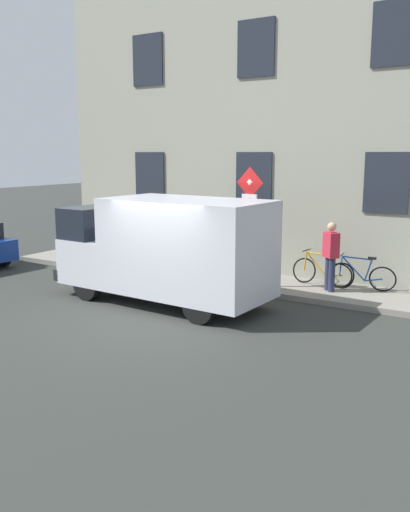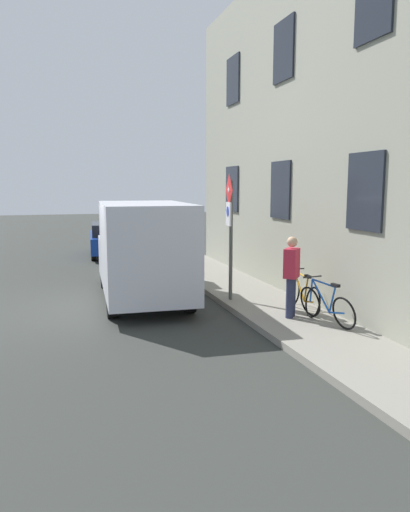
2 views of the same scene
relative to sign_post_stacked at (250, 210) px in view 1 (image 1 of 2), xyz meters
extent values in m
plane|color=#30332F|center=(-3.00, 0.75, -2.11)|extent=(80.00, 80.00, 0.00)
cube|color=gray|center=(0.76, 0.75, -2.04)|extent=(1.93, 15.25, 0.14)
cube|color=#999987|center=(2.07, 0.75, 2.26)|extent=(0.70, 13.25, 8.74)
cube|color=#232833|center=(1.70, -2.89, 0.68)|extent=(0.06, 1.10, 1.50)
cube|color=#232833|center=(1.70, 0.75, 0.68)|extent=(0.06, 1.10, 1.50)
cube|color=#232833|center=(1.70, 4.39, 0.68)|extent=(0.06, 1.10, 1.50)
cube|color=#232833|center=(1.70, -2.89, 4.18)|extent=(0.06, 1.10, 1.50)
cube|color=#232833|center=(1.70, 0.75, 4.18)|extent=(0.06, 1.10, 1.50)
cube|color=#232833|center=(1.70, 4.39, 4.18)|extent=(0.06, 1.10, 1.50)
cylinder|color=#474C47|center=(0.04, -0.01, -0.52)|extent=(0.09, 0.09, 2.90)
pyramid|color=silver|center=(-0.04, 0.01, 0.67)|extent=(0.11, 0.50, 0.50)
pyramid|color=red|center=(-0.04, 0.00, 0.67)|extent=(0.10, 0.56, 0.56)
cube|color=white|center=(-0.02, 0.00, 0.12)|extent=(0.10, 0.44, 0.56)
cylinder|color=#1933B2|center=(-0.05, 0.00, 0.18)|extent=(0.04, 0.24, 0.24)
cube|color=silver|center=(-1.95, 0.61, -0.70)|extent=(2.19, 3.90, 2.18)
cube|color=silver|center=(-1.82, 3.21, -1.24)|extent=(2.07, 1.50, 1.10)
cube|color=black|center=(-1.81, 3.42, -0.34)|extent=(1.97, 1.08, 0.84)
cube|color=black|center=(-1.78, 3.95, -1.61)|extent=(2.01, 0.26, 0.28)
cylinder|color=black|center=(-2.71, 3.01, -1.73)|extent=(0.26, 0.77, 0.76)
cylinder|color=black|center=(-0.95, 2.93, -1.73)|extent=(0.26, 0.77, 0.76)
cylinder|color=black|center=(-2.88, -0.31, -1.73)|extent=(0.26, 0.77, 0.76)
cylinder|color=black|center=(-1.12, -0.40, -1.73)|extent=(0.26, 0.77, 0.76)
cylinder|color=black|center=(-1.08, 8.13, -1.81)|extent=(0.22, 0.61, 0.60)
torus|color=black|center=(1.10, -2.01, -1.64)|extent=(0.24, 0.67, 0.66)
torus|color=black|center=(1.24, -3.05, -1.64)|extent=(0.24, 0.67, 0.66)
cylinder|color=#1851B5|center=(1.15, -2.34, -1.44)|extent=(0.12, 0.60, 0.60)
cylinder|color=#1851B5|center=(1.16, -2.42, -1.16)|extent=(0.14, 0.72, 0.07)
cylinder|color=#1851B5|center=(1.20, -2.70, -1.45)|extent=(0.06, 0.19, 0.55)
cylinder|color=#1851B5|center=(1.22, -2.84, -1.68)|extent=(0.10, 0.43, 0.12)
cylinder|color=#1851B5|center=(1.10, -2.04, -1.40)|extent=(0.05, 0.09, 0.50)
cube|color=black|center=(1.21, -2.78, -1.14)|extent=(0.11, 0.21, 0.06)
cylinder|color=#262626|center=(1.11, -2.06, -1.10)|extent=(0.46, 0.09, 0.03)
torus|color=black|center=(1.22, -1.02, -1.64)|extent=(0.20, 0.67, 0.66)
torus|color=black|center=(1.13, -2.07, -1.64)|extent=(0.20, 0.67, 0.66)
cylinder|color=orange|center=(1.19, -1.36, -1.44)|extent=(0.09, 0.60, 0.60)
cylinder|color=orange|center=(1.18, -1.43, -1.16)|extent=(0.10, 0.73, 0.07)
cylinder|color=orange|center=(1.16, -1.72, -1.45)|extent=(0.05, 0.19, 0.55)
cylinder|color=orange|center=(1.15, -1.86, -1.68)|extent=(0.07, 0.43, 0.12)
cylinder|color=orange|center=(1.21, -1.05, -1.40)|extent=(0.04, 0.09, 0.50)
cube|color=black|center=(1.15, -1.79, -1.14)|extent=(0.10, 0.21, 0.06)
cylinder|color=#262626|center=(1.21, -1.07, -1.10)|extent=(0.46, 0.07, 0.03)
cylinder|color=#262B47|center=(0.76, -1.83, -1.55)|extent=(0.16, 0.16, 0.85)
cylinder|color=#262B47|center=(0.64, -1.96, -1.55)|extent=(0.16, 0.16, 0.85)
cube|color=#BA253A|center=(0.70, -1.89, -0.81)|extent=(0.46, 0.47, 0.62)
sphere|color=tan|center=(0.70, -1.89, -0.36)|extent=(0.22, 0.22, 0.22)
camera|label=1|loc=(-12.22, -6.18, 1.41)|focal=38.43mm
camera|label=2|loc=(-4.00, -10.89, 0.79)|focal=33.87mm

